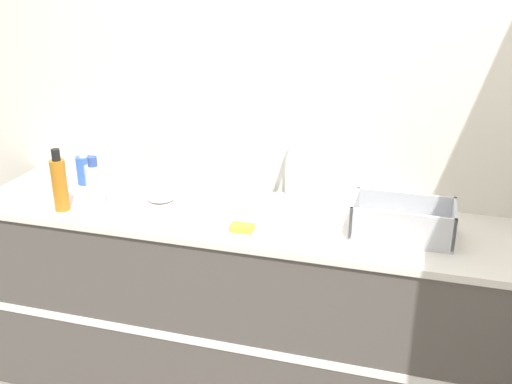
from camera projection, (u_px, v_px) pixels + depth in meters
The scene contains 9 objects.
wall_back at pixel (266, 113), 2.68m from camera, with size 4.81×0.06×2.60m.
counter_cabinet at pixel (247, 308), 2.72m from camera, with size 2.44×0.58×0.93m.
sink at pixel (279, 208), 2.57m from camera, with size 0.55×0.36×0.26m.
paper_towel_roll at pixel (159, 170), 2.64m from camera, with size 0.12×0.12×0.28m.
dish_rack at pixel (402, 224), 2.34m from camera, with size 0.39×0.22×0.14m.
bottle_amber at pixel (60, 184), 2.55m from camera, with size 0.07×0.07×0.27m.
bottle_blue at pixel (84, 169), 2.86m from camera, with size 0.08×0.08×0.16m.
bottle_clear at pixel (95, 185), 2.58m from camera, with size 0.07×0.07×0.23m.
sponge at pixel (242, 228), 2.39m from camera, with size 0.09×0.06×0.02m.
Camera 1 is at (0.69, -1.94, 1.98)m, focal length 42.00 mm.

